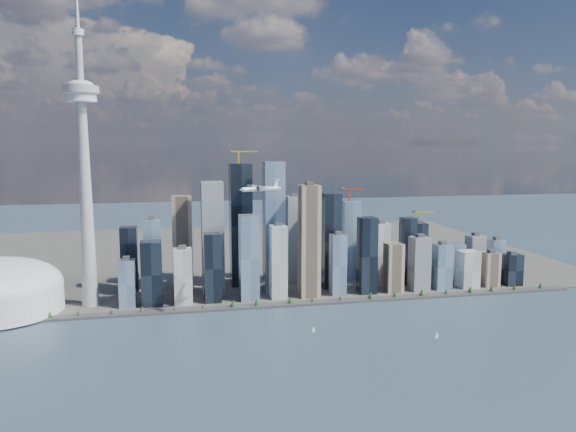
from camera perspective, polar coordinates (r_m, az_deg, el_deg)
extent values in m
plane|color=#324459|center=(718.76, 2.34, -14.74)|extent=(4000.00, 4000.00, 0.00)
cube|color=#383838|center=(948.98, -1.40, -9.05)|extent=(1100.00, 22.00, 4.00)
cube|color=#4C4C47|center=(1381.62, -4.80, -3.85)|extent=(1400.00, 900.00, 3.00)
cylinder|color=#3F2D1E|center=(960.68, -25.27, -9.37)|extent=(1.00, 1.00, 2.40)
cone|color=#174018|center=(959.69, -25.28, -9.17)|extent=(7.20, 7.20, 8.00)
cylinder|color=#3F2D1E|center=(944.07, -20.08, -9.40)|extent=(1.00, 1.00, 2.40)
cone|color=#174018|center=(943.07, -20.09, -9.19)|extent=(7.20, 7.20, 8.00)
cylinder|color=#3F2D1E|center=(935.23, -14.75, -9.34)|extent=(1.00, 1.00, 2.40)
cone|color=#174018|center=(934.22, -14.76, -9.13)|extent=(7.20, 7.20, 8.00)
cylinder|color=#3F2D1E|center=(934.38, -9.37, -9.21)|extent=(1.00, 1.00, 2.40)
cone|color=#174018|center=(933.36, -9.38, -9.00)|extent=(7.20, 7.20, 8.00)
cylinder|color=#3F2D1E|center=(941.54, -4.03, -9.00)|extent=(1.00, 1.00, 2.40)
cone|color=#174018|center=(940.53, -4.03, -8.79)|extent=(7.20, 7.20, 8.00)
cylinder|color=#3F2D1E|center=(956.53, 1.18, -8.72)|extent=(1.00, 1.00, 2.40)
cone|color=#174018|center=(955.54, 1.18, -8.51)|extent=(7.20, 7.20, 8.00)
cylinder|color=#3F2D1E|center=(978.99, 6.18, -8.38)|extent=(1.00, 1.00, 2.40)
cone|color=#174018|center=(978.02, 6.18, -8.18)|extent=(7.20, 7.20, 8.00)
cylinder|color=#3F2D1E|center=(1008.43, 10.92, -8.00)|extent=(1.00, 1.00, 2.40)
cone|color=#174018|center=(1007.48, 10.92, -7.80)|extent=(7.20, 7.20, 8.00)
cylinder|color=#3F2D1E|center=(1044.24, 15.35, -7.60)|extent=(1.00, 1.00, 2.40)
cone|color=#174018|center=(1043.33, 15.35, -7.41)|extent=(7.20, 7.20, 8.00)
cylinder|color=#3F2D1E|center=(1085.81, 19.45, -7.18)|extent=(1.00, 1.00, 2.40)
cone|color=#174018|center=(1084.93, 19.46, -7.00)|extent=(7.20, 7.20, 8.00)
cylinder|color=#3F2D1E|center=(1132.50, 23.23, -6.77)|extent=(1.00, 1.00, 2.40)
cone|color=#174018|center=(1131.65, 23.24, -6.59)|extent=(7.20, 7.20, 8.00)
cube|color=black|center=(959.96, -13.74, -5.68)|extent=(34.00, 34.00, 107.91)
cube|color=#718CAA|center=(1005.70, -13.68, -4.23)|extent=(30.00, 30.00, 137.34)
cube|color=silver|center=(961.07, -10.73, -6.03)|extent=(30.00, 30.00, 93.20)
cube|color=tan|center=(1056.02, -10.90, -2.65)|extent=(36.00, 36.00, 171.68)
cube|color=gray|center=(1001.61, -7.72, -2.27)|extent=(38.00, 38.00, 201.11)
cube|color=black|center=(960.70, -7.46, -5.22)|extent=(28.00, 28.00, 117.72)
cube|color=#718CAA|center=(963.13, -4.20, -4.25)|extent=(32.00, 32.00, 147.15)
cube|color=black|center=(1058.54, -4.98, -0.90)|extent=(40.00, 40.00, 230.54)
cube|color=#718CAA|center=(1012.46, -1.51, -1.12)|extent=(36.00, 36.00, 235.44)
cube|color=silver|center=(973.77, -0.97, -4.69)|extent=(28.00, 28.00, 127.53)
cube|color=tan|center=(978.82, 2.19, -2.58)|extent=(34.00, 34.00, 196.20)
cube|color=gray|center=(1081.99, 0.84, -2.40)|extent=(30.00, 30.00, 166.77)
cube|color=black|center=(1042.26, 4.46, -2.53)|extent=(32.00, 32.00, 176.58)
cube|color=#718CAA|center=(1001.92, 5.24, -4.95)|extent=(26.00, 26.00, 107.91)
cube|color=black|center=(1014.48, 7.96, -3.98)|extent=(30.00, 30.00, 137.34)
cube|color=#718CAA|center=(1110.29, 6.14, -2.45)|extent=(34.00, 34.00, 156.96)
cube|color=silver|center=(1079.63, 9.55, -3.85)|extent=(28.00, 28.00, 117.72)
cube|color=tan|center=(1037.29, 10.55, -5.17)|extent=(30.00, 30.00, 88.29)
cube|color=gray|center=(1056.04, 13.07, -4.74)|extent=(32.00, 32.00, 98.10)
cube|color=black|center=(1097.72, 12.00, -3.47)|extent=(26.00, 26.00, 127.53)
cube|color=#718CAA|center=(1079.31, 15.48, -4.96)|extent=(30.00, 30.00, 83.39)
cube|color=black|center=(1169.14, 13.14, -3.32)|extent=(28.00, 28.00, 107.91)
cube|color=#718CAA|center=(1146.55, 16.55, -4.52)|extent=(30.00, 30.00, 73.58)
cube|color=silver|center=(1104.41, 17.78, -5.15)|extent=(34.00, 34.00, 68.67)
cube|color=tan|center=(1127.57, 19.77, -5.11)|extent=(28.00, 28.00, 63.77)
cube|color=gray|center=(1166.95, 18.52, -4.03)|extent=(30.00, 30.00, 88.29)
cube|color=black|center=(1152.03, 21.68, -5.06)|extent=(32.00, 32.00, 58.86)
cube|color=#718CAA|center=(1191.05, 20.38, -4.12)|extent=(26.00, 26.00, 78.48)
cube|color=black|center=(1063.63, -15.73, -4.20)|extent=(30.00, 30.00, 117.72)
cube|color=#718CAA|center=(965.67, -16.10, -6.58)|extent=(26.00, 26.00, 78.48)
cube|color=gold|center=(1047.77, -5.06, 5.95)|extent=(3.00, 3.00, 22.00)
cube|color=gold|center=(1048.55, -4.61, 6.55)|extent=(55.00, 2.20, 2.20)
cube|color=#383838|center=(1045.69, -5.97, 6.64)|extent=(6.00, 4.00, 4.00)
cube|color=#A12D17|center=(1098.53, 6.20, 2.15)|extent=(3.00, 3.00, 22.00)
cube|color=#A12D17|center=(1099.83, 6.57, 2.73)|extent=(48.00, 2.20, 2.20)
cube|color=#383838|center=(1093.06, 5.49, 2.82)|extent=(6.00, 4.00, 4.00)
cube|color=gold|center=(1158.99, 13.24, -0.17)|extent=(3.00, 3.00, 22.00)
cube|color=gold|center=(1160.49, 13.56, 0.38)|extent=(45.00, 2.20, 2.20)
cube|color=#383838|center=(1151.75, 12.65, 0.46)|extent=(6.00, 4.00, 4.00)
cone|color=#A7A8A2|center=(969.65, -19.83, 1.18)|extent=(26.00, 26.00, 340.00)
cylinder|color=silver|center=(967.32, -20.28, 11.24)|extent=(48.00, 48.00, 14.00)
cylinder|color=#A7A8A2|center=(968.28, -20.31, 11.94)|extent=(56.00, 56.00, 12.00)
ellipsoid|color=silver|center=(969.00, -20.34, 12.41)|extent=(40.00, 40.00, 14.00)
cylinder|color=#A7A8A2|center=(973.60, -20.45, 14.76)|extent=(11.00, 11.00, 80.00)
cylinder|color=silver|center=(979.82, -20.56, 17.07)|extent=(18.00, 18.00, 10.00)
cylinder|color=white|center=(825.79, -2.89, 2.77)|extent=(55.66, 23.86, 6.92)
cone|color=white|center=(813.08, -4.73, 2.68)|extent=(9.33, 8.91, 6.92)
cone|color=white|center=(839.85, -1.05, 2.85)|extent=(12.42, 9.91, 6.92)
cube|color=white|center=(824.53, -3.03, 3.02)|extent=(26.84, 60.31, 1.08)
cylinder|color=white|center=(814.09, -2.65, 2.84)|extent=(12.52, 7.36, 3.89)
cylinder|color=white|center=(835.28, -3.40, 2.95)|extent=(12.52, 7.36, 3.89)
cylinder|color=#3F3F3F|center=(811.16, -3.06, 2.82)|extent=(2.97, 8.34, 8.65)
cylinder|color=#3F3F3F|center=(832.43, -3.80, 2.93)|extent=(2.97, 8.34, 8.65)
cube|color=white|center=(837.78, -1.24, 3.32)|extent=(6.03, 2.68, 11.90)
cube|color=white|center=(837.36, -1.24, 3.73)|extent=(10.51, 19.99, 0.76)
cube|color=white|center=(829.83, 2.56, -11.63)|extent=(5.70, 3.66, 0.73)
cylinder|color=#999999|center=(828.47, 2.56, -11.35)|extent=(0.22, 0.22, 8.23)
cube|color=white|center=(830.91, 14.84, -11.84)|extent=(6.60, 4.16, 0.85)
cylinder|color=#999999|center=(829.34, 14.85, -11.53)|extent=(0.25, 0.25, 9.52)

